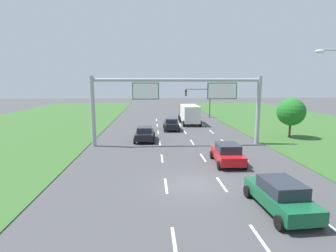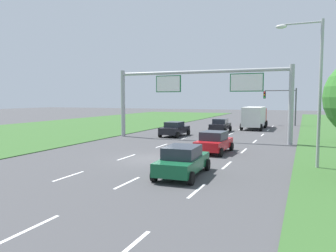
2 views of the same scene
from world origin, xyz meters
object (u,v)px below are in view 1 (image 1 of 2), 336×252
Objects in this scene: box_truck at (189,113)px; roadside_tree_mid at (291,112)px; car_near_red at (228,154)px; car_far_ahead at (280,195)px; car_mid_lane at (171,124)px; traffic_light_mast at (200,97)px; car_lead_silver at (145,134)px; sign_gantry at (179,97)px.

roadside_tree_mid is (10.09, -12.01, 1.42)m from box_truck.
box_truck is at bearing 130.04° from roadside_tree_mid.
car_near_red reaches higher than car_far_ahead.
roadside_tree_mid is (10.10, 9.38, 2.22)m from car_near_red.
box_truck is at bearing 61.81° from car_mid_lane.
traffic_light_mast reaches higher than car_mid_lane.
car_far_ahead reaches higher than car_lead_silver.
sign_gantry reaches higher than car_near_red.
car_mid_lane is 0.49× the size of box_truck.
roadside_tree_mid is (13.36, -6.02, 2.24)m from car_mid_lane.
roadside_tree_mid is (16.79, 0.47, 2.25)m from car_lead_silver.
traffic_light_mast is (2.60, 36.21, 3.06)m from car_far_ahead.
car_mid_lane is at bearing 63.73° from car_lead_silver.
car_lead_silver is 7.34m from car_mid_lane.
car_mid_lane is 9.64m from sign_gantry.
car_lead_silver is 18.12m from car_far_ahead.
car_lead_silver is 14.19m from box_truck.
car_lead_silver is 0.95× the size of car_far_ahead.
car_near_red is at bearing -137.11° from roadside_tree_mid.
roadside_tree_mid is at bearing -23.80° from car_mid_lane.
box_truck is 15.40m from sign_gantry.
car_mid_lane is 0.71× the size of traffic_light_mast.
car_lead_silver is 0.93× the size of roadside_tree_mid.
car_far_ahead is 0.98× the size of roadside_tree_mid.
roadside_tree_mid reaches higher than car_near_red.
car_near_red is 7.79m from car_far_ahead.
traffic_light_mast is at bearing 86.35° from car_near_red.
sign_gantry is (-3.13, -14.73, 3.25)m from box_truck.
car_far_ahead is 29.18m from box_truck.
box_truck is 7.96m from traffic_light_mast.
car_far_ahead is 0.81× the size of traffic_light_mast.
car_lead_silver is 0.77× the size of traffic_light_mast.
traffic_light_mast is (6.10, 21.76, -1.01)m from sign_gantry.
traffic_light_mast is at bearing 64.86° from car_mid_lane.
car_far_ahead is at bearing -94.11° from traffic_light_mast.
car_mid_lane is at bearing -118.88° from box_truck.
car_mid_lane is (3.43, 6.49, 0.01)m from car_lead_silver.
car_mid_lane is 0.87× the size of car_far_ahead.
sign_gantry is at bearing -88.62° from car_mid_lane.
car_mid_lane is at bearing -115.59° from traffic_light_mast.
roadside_tree_mid is at bearing 57.59° from car_far_ahead.
box_truck is 0.47× the size of sign_gantry.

